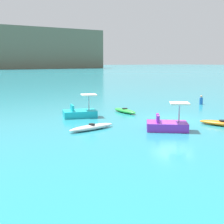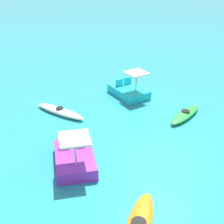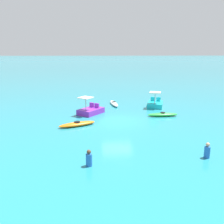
# 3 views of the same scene
# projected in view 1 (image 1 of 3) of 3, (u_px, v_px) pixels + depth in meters

# --- Properties ---
(ground_plane) EXTENTS (600.00, 600.00, 0.00)m
(ground_plane) POSITION_uv_depth(u_px,v_px,m) (173.00, 120.00, 21.32)
(ground_plane) COLOR teal
(kayak_white) EXTENTS (3.18, 1.00, 0.37)m
(kayak_white) POSITION_uv_depth(u_px,v_px,m) (92.00, 127.00, 18.09)
(kayak_white) COLOR white
(kayak_white) RESTS_ON ground_plane
(kayak_orange) EXTENTS (1.90, 3.00, 0.37)m
(kayak_orange) POSITION_uv_depth(u_px,v_px,m) (223.00, 123.00, 19.20)
(kayak_orange) COLOR orange
(kayak_orange) RESTS_ON ground_plane
(kayak_green) EXTENTS (0.76, 2.74, 0.37)m
(kayak_green) POSITION_uv_depth(u_px,v_px,m) (125.00, 111.00, 24.14)
(kayak_green) COLOR green
(kayak_green) RESTS_ON ground_plane
(pedal_boat_cyan) EXTENTS (2.73, 2.12, 1.68)m
(pedal_boat_cyan) POSITION_uv_depth(u_px,v_px,m) (80.00, 112.00, 22.27)
(pedal_boat_cyan) COLOR #19B7C6
(pedal_boat_cyan) RESTS_ON ground_plane
(pedal_boat_purple) EXTENTS (2.82, 2.64, 1.68)m
(pedal_boat_purple) POSITION_uv_depth(u_px,v_px,m) (167.00, 125.00, 17.99)
(pedal_boat_purple) COLOR purple
(pedal_boat_purple) RESTS_ON ground_plane
(person_by_kayaks) EXTENTS (0.43, 0.43, 0.88)m
(person_by_kayaks) POSITION_uv_depth(u_px,v_px,m) (201.00, 100.00, 28.82)
(person_by_kayaks) COLOR blue
(person_by_kayaks) RESTS_ON ground_plane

